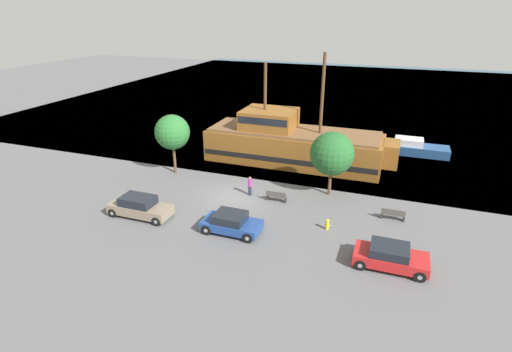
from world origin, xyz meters
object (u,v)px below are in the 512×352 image
object	(u,v)px
bench_promenade_east	(393,214)
pedestrian_walking_near	(250,186)
parked_car_curb_front	(140,207)
parked_car_curb_rear	(231,223)
parked_car_curb_mid	(390,256)
fire_hydrant	(327,224)
bench_promenade_west	(276,196)
pirate_ship	(292,143)
moored_boat_dockside	(412,148)

from	to	relation	value
bench_promenade_east	pedestrian_walking_near	size ratio (longest dim) A/B	1.03
parked_car_curb_front	parked_car_curb_rear	distance (m)	6.97
parked_car_curb_mid	fire_hydrant	distance (m)	5.10
parked_car_curb_rear	pedestrian_walking_near	xyz separation A→B (m)	(-0.85, 5.72, 0.10)
parked_car_curb_mid	fire_hydrant	bearing A→B (deg)	144.41
bench_promenade_east	bench_promenade_west	bearing A→B (deg)	-179.89
bench_promenade_east	bench_promenade_west	size ratio (longest dim) A/B	1.03
pirate_ship	bench_promenade_east	bearing A→B (deg)	-41.96
parked_car_curb_mid	bench_promenade_west	size ratio (longest dim) A/B	2.62
pirate_ship	bench_promenade_west	distance (m)	8.93
parked_car_curb_rear	pedestrian_walking_near	distance (m)	5.78
parked_car_curb_mid	pirate_ship	bearing A→B (deg)	123.83
parked_car_curb_mid	parked_car_curb_rear	distance (m)	10.05
bench_promenade_west	pirate_ship	bearing A→B (deg)	97.62
pirate_ship	bench_promenade_west	world-z (taller)	pirate_ship
fire_hydrant	bench_promenade_east	size ratio (longest dim) A/B	0.48
bench_promenade_east	parked_car_curb_front	bearing A→B (deg)	-161.77
parked_car_curb_mid	bench_promenade_west	world-z (taller)	parked_car_curb_mid
parked_car_curb_rear	fire_hydrant	bearing A→B (deg)	22.92
pirate_ship	parked_car_curb_front	size ratio (longest dim) A/B	3.92
pedestrian_walking_near	parked_car_curb_front	bearing A→B (deg)	-135.92
bench_promenade_east	fire_hydrant	bearing A→B (deg)	-144.76
moored_boat_dockside	parked_car_curb_front	xyz separation A→B (m)	(-18.18, -20.70, 0.14)
parked_car_curb_mid	bench_promenade_west	xyz separation A→B (m)	(-8.59, 5.83, -0.26)
parked_car_curb_front	fire_hydrant	xyz separation A→B (m)	(12.86, 2.70, -0.34)
parked_car_curb_rear	fire_hydrant	distance (m)	6.41
parked_car_curb_front	bench_promenade_east	distance (m)	17.84
moored_boat_dockside	pedestrian_walking_near	size ratio (longest dim) A/B	4.35
parked_car_curb_rear	bench_promenade_west	distance (m)	5.56
fire_hydrant	bench_promenade_east	distance (m)	4.99
pirate_ship	parked_car_curb_rear	distance (m)	14.15
moored_boat_dockside	parked_car_curb_rear	distance (m)	23.37
parked_car_curb_front	bench_promenade_east	world-z (taller)	parked_car_curb_front
parked_car_curb_front	bench_promenade_west	xyz separation A→B (m)	(8.41, 5.57, -0.32)
fire_hydrant	bench_promenade_west	xyz separation A→B (m)	(-4.45, 2.87, 0.02)
pirate_ship	parked_car_curb_mid	bearing A→B (deg)	-56.17
pirate_ship	parked_car_curb_mid	size ratio (longest dim) A/B	4.33
parked_car_curb_front	parked_car_curb_rear	xyz separation A→B (m)	(6.96, 0.21, -0.06)
moored_boat_dockside	fire_hydrant	world-z (taller)	moored_boat_dockside
parked_car_curb_rear	bench_promenade_west	bearing A→B (deg)	74.88
bench_promenade_east	pedestrian_walking_near	distance (m)	10.84
moored_boat_dockside	parked_car_curb_mid	world-z (taller)	moored_boat_dockside
bench_promenade_east	pedestrian_walking_near	world-z (taller)	pedestrian_walking_near
pirate_ship	moored_boat_dockside	size ratio (longest dim) A/B	2.61
pirate_ship	parked_car_curb_rear	xyz separation A→B (m)	(-0.28, -14.10, -1.18)
fire_hydrant	bench_promenade_east	bearing A→B (deg)	35.24
moored_boat_dockside	bench_promenade_west	bearing A→B (deg)	-122.84
pedestrian_walking_near	parked_car_curb_mid	bearing A→B (deg)	-29.61
bench_promenade_east	parked_car_curb_mid	bearing A→B (deg)	-89.39
pedestrian_walking_near	moored_boat_dockside	bearing A→B (deg)	50.77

